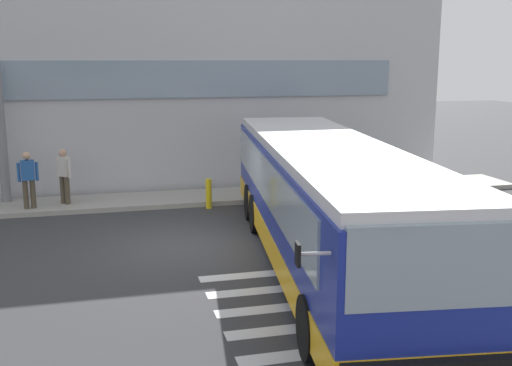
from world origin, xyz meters
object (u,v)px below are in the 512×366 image
(entry_support_column, at_px, (1,133))
(passenger_near_column, at_px, (28,177))
(passenger_by_doorway, at_px, (64,173))
(bus_main_foreground, at_px, (326,206))
(safety_bollard_yellow, at_px, (209,194))

(entry_support_column, distance_m, passenger_near_column, 1.83)
(entry_support_column, bearing_deg, passenger_near_column, -54.73)
(entry_support_column, distance_m, passenger_by_doorway, 2.27)
(passenger_near_column, bearing_deg, entry_support_column, 125.27)
(entry_support_column, height_order, passenger_by_doorway, entry_support_column)
(entry_support_column, xyz_separation_m, passenger_near_column, (0.80, -1.13, -1.20))
(entry_support_column, xyz_separation_m, bus_main_foreground, (7.55, -7.59, -0.94))
(bus_main_foreground, height_order, passenger_by_doorway, bus_main_foreground)
(bus_main_foreground, bearing_deg, passenger_by_doorway, 130.15)
(entry_support_column, relative_size, passenger_near_column, 2.54)
(passenger_by_doorway, bearing_deg, passenger_near_column, -158.93)
(bus_main_foreground, xyz_separation_m, safety_bollard_yellow, (-1.56, 5.79, -0.89))
(passenger_near_column, bearing_deg, safety_bollard_yellow, -7.36)
(entry_support_column, xyz_separation_m, safety_bollard_yellow, (5.98, -1.80, -1.83))
(passenger_by_doorway, bearing_deg, safety_bollard_yellow, -13.96)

